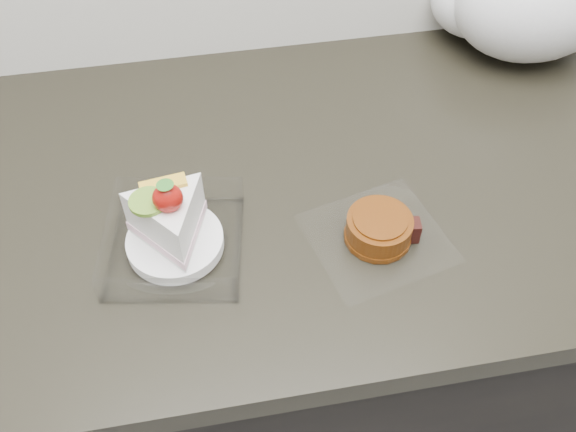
# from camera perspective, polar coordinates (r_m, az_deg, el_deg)

# --- Properties ---
(counter) EXTENTS (2.04, 0.64, 0.90)m
(counter) POSITION_cam_1_polar(r_m,az_deg,el_deg) (1.27, -1.30, -10.90)
(counter) COLOR black
(counter) RESTS_ON ground
(cake_tray) EXTENTS (0.19, 0.19, 0.13)m
(cake_tray) POSITION_cam_1_polar(r_m,az_deg,el_deg) (0.81, -10.20, -1.33)
(cake_tray) COLOR white
(cake_tray) RESTS_ON counter
(mooncake_wrap) EXTENTS (0.20, 0.19, 0.04)m
(mooncake_wrap) POSITION_cam_1_polar(r_m,az_deg,el_deg) (0.83, 8.16, -1.26)
(mooncake_wrap) COLOR white
(mooncake_wrap) RESTS_ON counter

